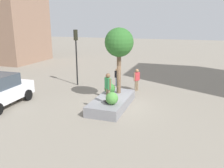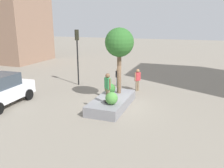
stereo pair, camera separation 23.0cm
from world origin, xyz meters
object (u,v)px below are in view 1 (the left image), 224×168
Objects in this scene: skateboard at (108,102)px; traffic_light_corner at (76,48)px; police_car at (0,91)px; bystander_watching at (117,76)px; plaza_tree at (119,43)px; skateboarder at (108,86)px; passerby_with_bag at (137,78)px; planter_ledge at (112,102)px.

traffic_light_corner is at bearing 42.34° from skateboard.
police_car is 2.91× the size of bystander_watching.
plaza_tree is 2.48× the size of skateboarder.
police_car is at bearing 140.93° from bystander_watching.
traffic_light_corner is at bearing -20.13° from police_car.
skateboard is 5.09m from passerby_with_bag.
bystander_watching is (0.75, 1.87, -0.12)m from passerby_with_bag.
traffic_light_corner reaches higher than planter_ledge.
planter_ledge is 4.14m from passerby_with_bag.
passerby_with_bag is at bearing -90.47° from traffic_light_corner.
traffic_light_corner is 2.66× the size of passerby_with_bag.
plaza_tree is 5.61× the size of skateboard.
skateboarder reaches higher than skateboard.
bystander_watching is at bearing 68.07° from passerby_with_bag.
skateboard is at bearing 180.00° from skateboarder.
traffic_light_corner is 5.64m from passerby_with_bag.
traffic_light_corner is (2.95, 4.63, -0.77)m from plaza_tree.
traffic_light_corner reaches higher than bystander_watching.
skateboarder is at bearing -80.87° from police_car.
traffic_light_corner is (6.21, -2.27, 2.13)m from police_car.
bystander_watching is (5.80, 1.30, -0.81)m from skateboarder.
bystander_watching is at bearing 12.65° from skateboard.
skateboarder reaches higher than police_car.
skateboarder is 7.05m from traffic_light_corner.
planter_ledge is 3.80m from plaza_tree.
planter_ledge is 5.67× the size of skateboard.
skateboard is at bearing -167.35° from bystander_watching.
police_car is at bearing 107.47° from planter_ledge.
passerby_with_bag is at bearing -6.41° from skateboard.
traffic_light_corner is at bearing 48.14° from planter_ledge.
skateboard is (-1.03, -0.11, 0.37)m from planter_ledge.
skateboarder is 1.13× the size of bystander_watching.
plaza_tree is 4.16m from passerby_with_bag.
plaza_tree is at bearing 0.24° from skateboarder.
skateboard reaches higher than planter_ledge.
skateboarder is at bearing -174.03° from planter_ledge.
plaza_tree is at bearing -64.74° from police_car.
police_car reaches higher than skateboard.
skateboard is at bearing 173.59° from passerby_with_bag.
passerby_with_bag is 2.02m from bystander_watching.
police_car reaches higher than bystander_watching.
passerby_with_bag is (5.05, -0.57, 0.33)m from skateboard.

